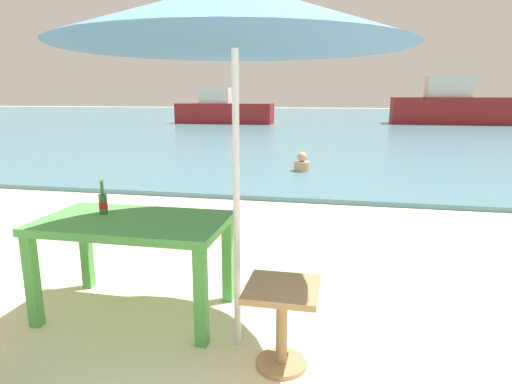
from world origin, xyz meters
TOP-DOWN VIEW (x-y plane):
  - sea_water at (0.00, 30.00)m, footprint 120.00×50.00m
  - picnic_table_green at (-1.15, 1.19)m, footprint 1.40×0.80m
  - beer_bottle_amber at (-1.44, 1.29)m, footprint 0.07×0.07m
  - patio_umbrella at (-0.27, 0.91)m, footprint 2.10×2.10m
  - side_table_wood at (0.06, 0.73)m, footprint 0.44×0.44m
  - swimmer_person at (-0.50, 7.54)m, footprint 0.34×0.34m
  - boat_ferry at (-6.59, 22.92)m, footprint 5.55×1.51m
  - boat_sailboat at (6.42, 24.88)m, footprint 7.24×1.97m

SIDE VIEW (x-z plane):
  - sea_water at x=0.00m, z-range 0.00..0.08m
  - swimmer_person at x=-0.50m, z-range 0.03..0.44m
  - side_table_wood at x=0.06m, z-range 0.08..0.62m
  - picnic_table_green at x=-1.15m, z-range 0.27..1.03m
  - boat_ferry at x=-6.59m, z-range -0.20..1.81m
  - beer_bottle_amber at x=-1.44m, z-range 0.72..0.99m
  - boat_sailboat at x=6.42m, z-range -0.29..2.34m
  - patio_umbrella at x=-0.27m, z-range 0.97..3.27m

